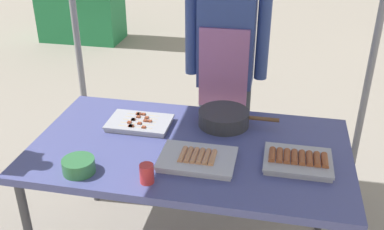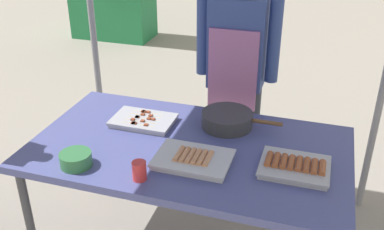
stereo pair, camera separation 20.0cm
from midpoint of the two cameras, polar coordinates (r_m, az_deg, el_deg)
name	(u,v)px [view 2 (the right image)]	position (r m, az deg, el deg)	size (l,w,h in m)	color
stall_table	(189,154)	(2.29, 2.14, -5.12)	(1.60, 0.90, 0.75)	#4C518C
tray_grilled_sausages	(193,159)	(2.12, 2.87, -5.74)	(0.36, 0.26, 0.05)	silver
tray_meat_skewers	(143,121)	(2.46, -3.95, -0.78)	(0.34, 0.23, 0.04)	#ADADB2
tray_pork_links	(295,166)	(2.14, 15.64, -6.43)	(0.32, 0.26, 0.05)	#ADADB2
cooking_wok	(228,119)	(2.44, 6.92, -0.56)	(0.44, 0.28, 0.08)	#38383A
condiment_bowl	(76,159)	(2.14, -12.05, -5.63)	(0.15, 0.15, 0.07)	#33723F
drink_cup_near_edge	(139,171)	(2.00, -3.90, -7.21)	(0.06, 0.06, 0.09)	red
vendor_woman	(236,66)	(2.82, 7.73, 6.24)	(0.52, 0.23, 1.56)	#333842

